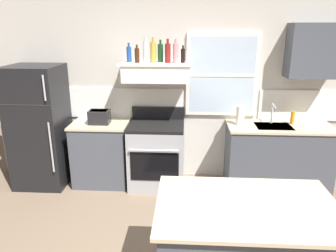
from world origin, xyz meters
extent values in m
cube|color=beige|center=(0.00, 2.23, 1.35)|extent=(5.40, 0.06, 2.70)
cube|color=white|center=(-1.15, 2.19, 1.13)|extent=(2.50, 0.02, 0.44)
cube|color=white|center=(1.80, 2.19, 1.13)|extent=(1.20, 0.02, 0.44)
cube|color=white|center=(0.65, 2.18, 1.55)|extent=(1.00, 0.04, 1.15)
cube|color=silver|center=(0.65, 2.17, 1.55)|extent=(0.90, 0.01, 1.05)
cube|color=white|center=(0.65, 2.16, 1.55)|extent=(0.90, 0.02, 0.04)
cube|color=black|center=(-1.90, 1.84, 0.85)|extent=(0.70, 0.68, 1.71)
cube|color=#333333|center=(-1.90, 1.50, 1.25)|extent=(0.69, 0.00, 0.01)
cylinder|color=#A5A8AD|center=(-1.60, 1.47, 0.69)|extent=(0.02, 0.02, 0.69)
cylinder|color=#A5A8AD|center=(-1.60, 1.47, 1.48)|extent=(0.02, 0.02, 0.32)
cube|color=#474C56|center=(-1.05, 1.90, 0.44)|extent=(0.76, 0.60, 0.88)
cube|color=#C6B793|center=(-1.05, 1.90, 0.90)|extent=(0.79, 0.63, 0.03)
cube|color=black|center=(-1.04, 1.86, 1.01)|extent=(0.28, 0.20, 0.19)
cube|color=black|center=(-1.04, 1.86, 1.09)|extent=(0.24, 0.16, 0.01)
cube|color=black|center=(-1.19, 1.86, 1.04)|extent=(0.02, 0.03, 0.02)
cube|color=#9EA0A5|center=(-0.25, 1.86, 0.43)|extent=(0.76, 0.64, 0.87)
cube|color=black|center=(-0.25, 1.86, 0.89)|extent=(0.76, 0.64, 0.04)
cube|color=black|center=(-0.25, 2.15, 1.00)|extent=(0.76, 0.06, 0.18)
cube|color=black|center=(-0.25, 1.54, 0.42)|extent=(0.65, 0.01, 0.40)
cylinder|color=silver|center=(-0.25, 1.50, 0.67)|extent=(0.65, 0.03, 0.03)
cube|color=white|center=(-0.25, 1.96, 1.61)|extent=(0.88, 0.48, 0.22)
cube|color=#262628|center=(-0.25, 1.74, 1.53)|extent=(0.75, 0.02, 0.04)
cube|color=white|center=(-0.25, 1.96, 1.73)|extent=(0.96, 0.52, 0.02)
cylinder|color=#1E478C|center=(-0.62, 1.98, 1.85)|extent=(0.07, 0.07, 0.20)
cylinder|color=#1E478C|center=(-0.62, 1.98, 1.97)|extent=(0.03, 0.03, 0.05)
cylinder|color=#381E0F|center=(-0.50, 1.91, 1.84)|extent=(0.06, 0.06, 0.19)
cylinder|color=#381E0F|center=(-0.50, 1.91, 1.95)|extent=(0.03, 0.03, 0.05)
cylinder|color=silver|center=(-0.40, 2.01, 1.88)|extent=(0.06, 0.06, 0.27)
cylinder|color=silver|center=(-0.40, 2.01, 2.05)|extent=(0.03, 0.03, 0.07)
cylinder|color=#B29333|center=(-0.29, 1.99, 1.87)|extent=(0.08, 0.08, 0.26)
cylinder|color=#B29333|center=(-0.29, 1.99, 2.04)|extent=(0.03, 0.03, 0.06)
cylinder|color=#143819|center=(-0.20, 2.01, 1.86)|extent=(0.07, 0.07, 0.23)
cylinder|color=#143819|center=(-0.20, 2.01, 2.01)|extent=(0.03, 0.03, 0.06)
cylinder|color=maroon|center=(-0.10, 1.93, 1.87)|extent=(0.07, 0.07, 0.25)
cylinder|color=maroon|center=(-0.10, 1.93, 2.02)|extent=(0.03, 0.03, 0.06)
cylinder|color=#C67F84|center=(0.01, 1.91, 1.87)|extent=(0.07, 0.07, 0.24)
cylinder|color=#C67F84|center=(0.01, 1.91, 2.02)|extent=(0.03, 0.03, 0.06)
cylinder|color=black|center=(0.10, 1.94, 1.83)|extent=(0.06, 0.06, 0.18)
cylinder|color=black|center=(0.10, 1.94, 1.95)|extent=(0.02, 0.02, 0.04)
cube|color=#474C56|center=(1.45, 1.90, 0.44)|extent=(1.40, 0.60, 0.88)
cube|color=#C6B793|center=(1.45, 1.90, 0.90)|extent=(1.43, 0.63, 0.03)
cube|color=#B7BABC|center=(1.35, 1.88, 0.90)|extent=(0.48, 0.36, 0.01)
cylinder|color=silver|center=(1.35, 2.02, 1.05)|extent=(0.03, 0.03, 0.28)
cylinder|color=silver|center=(1.35, 1.94, 1.17)|extent=(0.02, 0.16, 0.02)
cylinder|color=white|center=(0.89, 1.90, 1.04)|extent=(0.11, 0.11, 0.27)
cylinder|color=orange|center=(1.63, 2.00, 1.00)|extent=(0.06, 0.06, 0.18)
cube|color=#C6B793|center=(0.64, -0.15, 0.90)|extent=(1.40, 0.90, 0.03)
cube|color=#474C56|center=(1.80, 2.04, 1.90)|extent=(0.64, 0.32, 0.70)
camera|label=1|loc=(0.15, -2.31, 2.21)|focal=33.95mm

